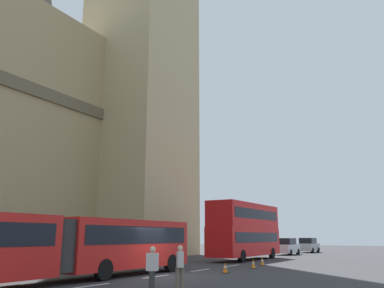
{
  "coord_description": "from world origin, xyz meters",
  "views": [
    {
      "loc": [
        -17.59,
        -12.71,
        2.03
      ],
      "look_at": [
        9.51,
        3.95,
        9.59
      ],
      "focal_mm": 36.46,
      "sensor_mm": 36.0,
      "label": 1
    }
  ],
  "objects_px": {
    "sedan_lead": "(287,247)",
    "traffic_cone_west": "(225,268)",
    "pedestrian_by_kerb": "(180,266)",
    "sedan_trailing": "(309,245)",
    "traffic_cone_middle": "(253,264)",
    "articulated_bus": "(51,243)",
    "pedestrian_near_cones": "(152,269)",
    "double_decker_bus": "(246,229)",
    "traffic_cone_east": "(262,261)"
  },
  "relations": [
    {
      "from": "articulated_bus",
      "to": "sedan_lead",
      "type": "distance_m",
      "value": 32.9
    },
    {
      "from": "double_decker_bus",
      "to": "traffic_cone_west",
      "type": "height_order",
      "value": "double_decker_bus"
    },
    {
      "from": "traffic_cone_west",
      "to": "traffic_cone_middle",
      "type": "bearing_deg",
      "value": -0.98
    },
    {
      "from": "double_decker_bus",
      "to": "sedan_trailing",
      "type": "xyz_separation_m",
      "value": [
        19.49,
        -0.2,
        -1.8
      ]
    },
    {
      "from": "articulated_bus",
      "to": "double_decker_bus",
      "type": "height_order",
      "value": "double_decker_bus"
    },
    {
      "from": "articulated_bus",
      "to": "traffic_cone_west",
      "type": "height_order",
      "value": "articulated_bus"
    },
    {
      "from": "double_decker_bus",
      "to": "traffic_cone_east",
      "type": "xyz_separation_m",
      "value": [
        -5.63,
        -3.72,
        -2.43
      ]
    },
    {
      "from": "pedestrian_near_cones",
      "to": "pedestrian_by_kerb",
      "type": "height_order",
      "value": "same"
    },
    {
      "from": "traffic_cone_west",
      "to": "traffic_cone_middle",
      "type": "xyz_separation_m",
      "value": [
        3.92,
        -0.07,
        0.0
      ]
    },
    {
      "from": "traffic_cone_middle",
      "to": "traffic_cone_west",
      "type": "bearing_deg",
      "value": 179.02
    },
    {
      "from": "double_decker_bus",
      "to": "traffic_cone_east",
      "type": "distance_m",
      "value": 7.17
    },
    {
      "from": "traffic_cone_middle",
      "to": "pedestrian_by_kerb",
      "type": "bearing_deg",
      "value": -170.99
    },
    {
      "from": "articulated_bus",
      "to": "traffic_cone_east",
      "type": "distance_m",
      "value": 16.1
    },
    {
      "from": "sedan_lead",
      "to": "traffic_cone_middle",
      "type": "relative_size",
      "value": 7.59
    },
    {
      "from": "traffic_cone_west",
      "to": "sedan_lead",
      "type": "bearing_deg",
      "value": 10.09
    },
    {
      "from": "articulated_bus",
      "to": "traffic_cone_middle",
      "type": "distance_m",
      "value": 13.55
    },
    {
      "from": "double_decker_bus",
      "to": "traffic_cone_middle",
      "type": "bearing_deg",
      "value": -153.44
    },
    {
      "from": "sedan_trailing",
      "to": "traffic_cone_middle",
      "type": "bearing_deg",
      "value": -171.83
    },
    {
      "from": "pedestrian_near_cones",
      "to": "sedan_lead",
      "type": "bearing_deg",
      "value": 10.5
    },
    {
      "from": "traffic_cone_middle",
      "to": "traffic_cone_east",
      "type": "xyz_separation_m",
      "value": [
        2.8,
        0.49,
        0.0
      ]
    },
    {
      "from": "sedan_trailing",
      "to": "pedestrian_by_kerb",
      "type": "xyz_separation_m",
      "value": [
        -39.42,
        -5.83,
        -0.0
      ]
    },
    {
      "from": "articulated_bus",
      "to": "sedan_lead",
      "type": "height_order",
      "value": "articulated_bus"
    },
    {
      "from": "sedan_lead",
      "to": "traffic_cone_middle",
      "type": "distance_m",
      "value": 20.56
    },
    {
      "from": "traffic_cone_east",
      "to": "pedestrian_near_cones",
      "type": "distance_m",
      "value": 16.31
    },
    {
      "from": "sedan_trailing",
      "to": "traffic_cone_west",
      "type": "xyz_separation_m",
      "value": [
        -31.84,
        -3.94,
        -0.63
      ]
    },
    {
      "from": "articulated_bus",
      "to": "sedan_trailing",
      "type": "relative_size",
      "value": 4.26
    },
    {
      "from": "sedan_lead",
      "to": "sedan_trailing",
      "type": "relative_size",
      "value": 1.0
    },
    {
      "from": "sedan_lead",
      "to": "traffic_cone_west",
      "type": "xyz_separation_m",
      "value": [
        -24.01,
        -4.27,
        -0.63
      ]
    },
    {
      "from": "sedan_trailing",
      "to": "traffic_cone_east",
      "type": "bearing_deg",
      "value": -172.02
    },
    {
      "from": "articulated_bus",
      "to": "traffic_cone_west",
      "type": "xyz_separation_m",
      "value": [
        8.87,
        -4.14,
        -1.46
      ]
    },
    {
      "from": "pedestrian_by_kerb",
      "to": "traffic_cone_east",
      "type": "bearing_deg",
      "value": 9.18
    },
    {
      "from": "sedan_trailing",
      "to": "traffic_cone_east",
      "type": "relative_size",
      "value": 7.59
    },
    {
      "from": "sedan_trailing",
      "to": "pedestrian_by_kerb",
      "type": "distance_m",
      "value": 39.85
    },
    {
      "from": "double_decker_bus",
      "to": "sedan_lead",
      "type": "relative_size",
      "value": 2.41
    },
    {
      "from": "traffic_cone_east",
      "to": "pedestrian_near_cones",
      "type": "bearing_deg",
      "value": -171.72
    },
    {
      "from": "sedan_lead",
      "to": "pedestrian_by_kerb",
      "type": "height_order",
      "value": "sedan_lead"
    },
    {
      "from": "sedan_lead",
      "to": "double_decker_bus",
      "type": "bearing_deg",
      "value": -179.38
    },
    {
      "from": "articulated_bus",
      "to": "traffic_cone_middle",
      "type": "height_order",
      "value": "articulated_bus"
    },
    {
      "from": "double_decker_bus",
      "to": "pedestrian_by_kerb",
      "type": "xyz_separation_m",
      "value": [
        -19.93,
        -6.03,
        -1.8
      ]
    },
    {
      "from": "sedan_lead",
      "to": "pedestrian_near_cones",
      "type": "relative_size",
      "value": 2.6
    },
    {
      "from": "traffic_cone_middle",
      "to": "pedestrian_near_cones",
      "type": "distance_m",
      "value": 13.47
    },
    {
      "from": "traffic_cone_west",
      "to": "pedestrian_by_kerb",
      "type": "bearing_deg",
      "value": -166.0
    },
    {
      "from": "double_decker_bus",
      "to": "sedan_trailing",
      "type": "height_order",
      "value": "double_decker_bus"
    },
    {
      "from": "traffic_cone_east",
      "to": "traffic_cone_middle",
      "type": "bearing_deg",
      "value": -170.11
    },
    {
      "from": "sedan_lead",
      "to": "traffic_cone_west",
      "type": "relative_size",
      "value": 7.59
    },
    {
      "from": "double_decker_bus",
      "to": "sedan_lead",
      "type": "height_order",
      "value": "double_decker_bus"
    },
    {
      "from": "sedan_trailing",
      "to": "traffic_cone_west",
      "type": "bearing_deg",
      "value": -172.94
    },
    {
      "from": "sedan_lead",
      "to": "pedestrian_by_kerb",
      "type": "distance_m",
      "value": 32.19
    },
    {
      "from": "double_decker_bus",
      "to": "sedan_lead",
      "type": "bearing_deg",
      "value": 0.62
    },
    {
      "from": "sedan_trailing",
      "to": "traffic_cone_middle",
      "type": "height_order",
      "value": "sedan_trailing"
    }
  ]
}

